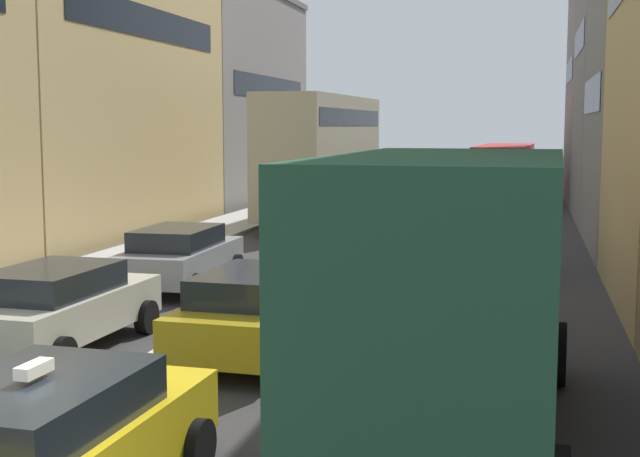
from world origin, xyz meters
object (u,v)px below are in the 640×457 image
sedan_right_lane_behind_truck (462,279)px  removalist_box_truck (454,287)px  hatchback_centre_lane_third (316,262)px  sedan_left_lane_third (180,256)px  wagon_left_lane_second (58,305)px  bus_far_queue_secondary (505,167)px  wagon_right_lane_far (489,244)px  taxi_centre_lane_front (46,445)px  coupe_centre_lane_fourth (369,231)px  sedan_centre_lane_second (258,310)px  bus_mid_queue_primary (322,152)px

sedan_right_lane_behind_truck → removalist_box_truck: bearing=-174.1°
hatchback_centre_lane_third → sedan_left_lane_third: (-3.41, 0.22, 0.00)m
sedan_left_lane_third → wagon_left_lane_second: bearing=-179.0°
bus_far_queue_secondary → wagon_left_lane_second: bearing=171.2°
wagon_right_lane_far → taxi_centre_lane_front: bearing=169.9°
taxi_centre_lane_front → coupe_centre_lane_fourth: size_ratio=0.99×
sedan_centre_lane_second → wagon_left_lane_second: 3.51m
wagon_left_lane_second → bus_far_queue_secondary: size_ratio=0.41×
removalist_box_truck → taxi_centre_lane_front: size_ratio=1.78×
removalist_box_truck → wagon_right_lane_far: (-0.13, 12.83, -1.18)m
hatchback_centre_lane_third → sedan_right_lane_behind_truck: same height
wagon_left_lane_second → sedan_left_lane_third: size_ratio=1.00×
wagon_left_lane_second → bus_mid_queue_primary: (-0.20, 20.66, 2.03)m
coupe_centre_lane_fourth → bus_far_queue_secondary: bearing=-11.8°
coupe_centre_lane_fourth → bus_mid_queue_primary: size_ratio=0.41×
sedan_centre_lane_second → removalist_box_truck: bearing=-131.9°
removalist_box_truck → coupe_centre_lane_fourth: size_ratio=1.77×
removalist_box_truck → taxi_centre_lane_front: 4.90m
wagon_right_lane_far → bus_far_queue_secondary: bearing=3.1°
taxi_centre_lane_front → sedan_left_lane_third: bearing=18.7°
taxi_centre_lane_front → bus_far_queue_secondary: bearing=-2.8°
wagon_left_lane_second → sedan_right_lane_behind_truck: same height
wagon_left_lane_second → sedan_left_lane_third: 5.95m
taxi_centre_lane_front → sedan_right_lane_behind_truck: (3.24, 10.28, -0.00)m
wagon_left_lane_second → sedan_right_lane_behind_truck: size_ratio=1.00×
sedan_centre_lane_second → sedan_right_lane_behind_truck: (3.12, 3.82, 0.00)m
sedan_centre_lane_second → bus_mid_queue_primary: size_ratio=0.41×
taxi_centre_lane_front → hatchback_centre_lane_third: bearing=2.9°
sedan_centre_lane_second → sedan_left_lane_third: (-3.70, 5.51, 0.00)m
removalist_box_truck → coupe_centre_lane_fourth: 15.28m
sedan_left_lane_third → bus_far_queue_secondary: bus_far_queue_secondary is taller
hatchback_centre_lane_third → wagon_left_lane_second: bearing=149.9°
wagon_left_lane_second → sedan_left_lane_third: (-0.21, 5.95, 0.00)m
taxi_centre_lane_front → coupe_centre_lane_fourth: (-0.02, 17.80, -0.00)m
sedan_left_lane_third → wagon_right_lane_far: same height
hatchback_centre_lane_third → sedan_left_lane_third: bearing=85.5°
sedan_right_lane_behind_truck → wagon_left_lane_second: bearing=125.2°
sedan_left_lane_third → wagon_right_lane_far: 8.10m
sedan_right_lane_behind_truck → bus_far_queue_secondary: 28.69m
removalist_box_truck → sedan_left_lane_third: removalist_box_truck is taller
removalist_box_truck → hatchback_centre_lane_third: (-3.85, 8.74, -1.18)m
taxi_centre_lane_front → hatchback_centre_lane_third: size_ratio=1.01×
wagon_right_lane_far → wagon_left_lane_second: bearing=147.4°
wagon_right_lane_far → bus_far_queue_secondary: bus_far_queue_secondary is taller
coupe_centre_lane_fourth → sedan_left_lane_third: bearing=145.7°
taxi_centre_lane_front → wagon_left_lane_second: (-3.37, 6.03, -0.00)m
wagon_left_lane_second → hatchback_centre_lane_third: same height
removalist_box_truck → bus_mid_queue_primary: size_ratio=0.73×
taxi_centre_lane_front → sedan_centre_lane_second: taxi_centre_lane_front is taller
sedan_centre_lane_second → bus_far_queue_secondary: size_ratio=0.41×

